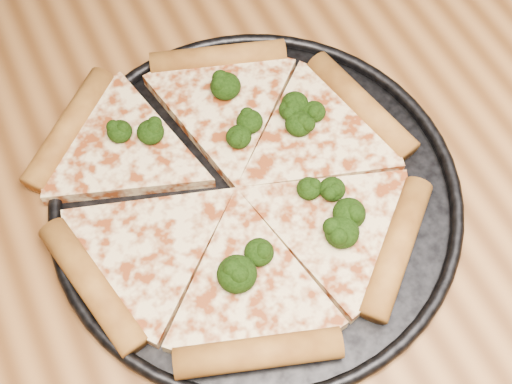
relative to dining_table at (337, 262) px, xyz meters
name	(u,v)px	position (x,y,z in m)	size (l,w,h in m)	color
dining_table	(337,262)	(0.00, 0.00, 0.00)	(1.20, 0.90, 0.75)	#925B2D
pizza_pan	(256,196)	(-0.07, 0.06, 0.10)	(0.39, 0.39, 0.02)	black
pizza	(232,188)	(-0.08, 0.07, 0.11)	(0.36, 0.37, 0.03)	beige
broccoli_florets	(268,169)	(-0.05, 0.07, 0.12)	(0.20, 0.22, 0.03)	black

